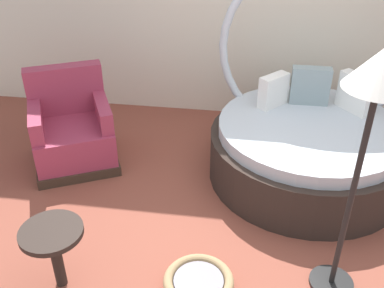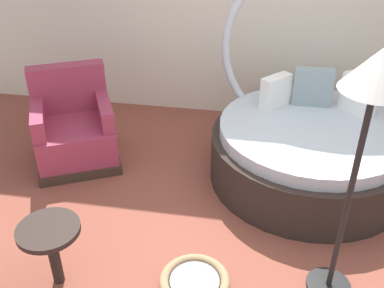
{
  "view_description": "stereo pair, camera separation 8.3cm",
  "coord_description": "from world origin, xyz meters",
  "px_view_note": "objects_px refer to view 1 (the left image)",
  "views": [
    {
      "loc": [
        -0.1,
        -2.78,
        2.62
      ],
      "look_at": [
        -0.59,
        0.52,
        0.55
      ],
      "focal_mm": 41.86,
      "sensor_mm": 36.0,
      "label": 1
    },
    {
      "loc": [
        -0.02,
        -2.76,
        2.62
      ],
      "look_at": [
        -0.59,
        0.52,
        0.55
      ],
      "focal_mm": 41.86,
      "sensor_mm": 36.0,
      "label": 2
    }
  ],
  "objects_px": {
    "pet_basket": "(199,284)",
    "floor_lamp": "(376,96)",
    "round_daybed": "(308,138)",
    "side_table": "(53,240)",
    "red_armchair": "(72,132)"
  },
  "relations": [
    {
      "from": "side_table",
      "to": "floor_lamp",
      "type": "distance_m",
      "value": 2.27
    },
    {
      "from": "round_daybed",
      "to": "red_armchair",
      "type": "bearing_deg",
      "value": -177.15
    },
    {
      "from": "round_daybed",
      "to": "side_table",
      "type": "xyz_separation_m",
      "value": [
        -1.85,
        -1.72,
        0.03
      ]
    },
    {
      "from": "round_daybed",
      "to": "pet_basket",
      "type": "height_order",
      "value": "round_daybed"
    },
    {
      "from": "red_armchair",
      "to": "side_table",
      "type": "relative_size",
      "value": 2.05
    },
    {
      "from": "round_daybed",
      "to": "red_armchair",
      "type": "distance_m",
      "value": 2.35
    },
    {
      "from": "red_armchair",
      "to": "floor_lamp",
      "type": "bearing_deg",
      "value": -28.16
    },
    {
      "from": "pet_basket",
      "to": "floor_lamp",
      "type": "distance_m",
      "value": 1.76
    },
    {
      "from": "red_armchair",
      "to": "floor_lamp",
      "type": "relative_size",
      "value": 0.59
    },
    {
      "from": "pet_basket",
      "to": "red_armchair",
      "type": "bearing_deg",
      "value": 134.65
    },
    {
      "from": "round_daybed",
      "to": "pet_basket",
      "type": "xyz_separation_m",
      "value": [
        -0.84,
        -1.64,
        -0.32
      ]
    },
    {
      "from": "round_daybed",
      "to": "floor_lamp",
      "type": "distance_m",
      "value": 1.83
    },
    {
      "from": "red_armchair",
      "to": "pet_basket",
      "type": "xyz_separation_m",
      "value": [
        1.5,
        -1.52,
        -0.26
      ]
    },
    {
      "from": "round_daybed",
      "to": "side_table",
      "type": "distance_m",
      "value": 2.52
    },
    {
      "from": "pet_basket",
      "to": "floor_lamp",
      "type": "bearing_deg",
      "value": 11.99
    }
  ]
}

